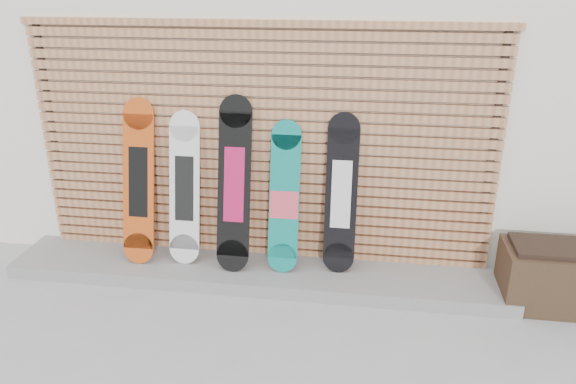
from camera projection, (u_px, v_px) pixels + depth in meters
name	position (u px, v px, depth m)	size (l,w,h in m)	color
ground	(258.00, 321.00, 4.60)	(80.00, 80.00, 0.00)	#9A999C
building	(348.00, 45.00, 7.09)	(12.00, 5.00, 3.60)	silver
concrete_step	(257.00, 272.00, 5.22)	(4.60, 0.70, 0.12)	gray
slat_wall	(260.00, 145.00, 5.07)	(4.26, 0.08, 2.29)	#A46844
snowboard_0	(139.00, 182.00, 5.14)	(0.29, 0.39, 1.50)	#BF4814
snowboard_1	(185.00, 188.00, 5.13)	(0.28, 0.32, 1.40)	silver
snowboard_2	(234.00, 185.00, 5.00)	(0.30, 0.40, 1.56)	black
snowboard_3	(284.00, 198.00, 5.00)	(0.27, 0.35, 1.35)	#0C7970
snowboard_4	(341.00, 194.00, 4.95)	(0.28, 0.28, 1.43)	black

